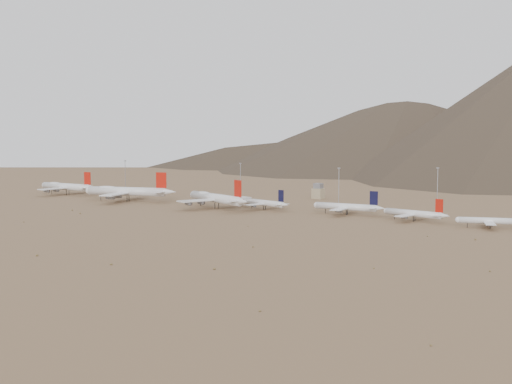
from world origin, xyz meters
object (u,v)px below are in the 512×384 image
Objects in this scene: narrowbody_a at (265,203)px; control_tower at (318,192)px; widebody_centre at (127,191)px; narrowbody_b at (348,207)px; widebody_west at (67,187)px; widebody_east at (216,198)px.

control_tower is at bearing 108.69° from narrowbody_a.
widebody_centre reaches higher than narrowbody_b.
narrowbody_b is at bearing -11.52° from widebody_centre.
widebody_west is at bearing -165.77° from narrowbody_a.
widebody_east reaches higher than widebody_west.
widebody_east is 5.54× the size of control_tower.
narrowbody_b is (254.50, 3.90, -1.76)m from widebody_west.
narrowbody_a is 87.47m from control_tower.
widebody_centre is at bearing -159.87° from widebody_east.
widebody_east is 1.59× the size of narrowbody_a.
widebody_east is at bearing -17.94° from widebody_centre.
widebody_west is 0.91× the size of widebody_centre.
control_tower is at bearing 25.17° from widebody_centre.
narrowbody_a is (115.82, 10.87, -3.07)m from widebody_centre.
widebody_west is 254.54m from narrowbody_b.
widebody_east is at bearing -4.67° from widebody_west.
widebody_east is at bearing -173.25° from narrowbody_b.
widebody_east reaches higher than narrowbody_b.
widebody_centre is at bearing -8.28° from widebody_west.
widebody_centre is at bearing -160.13° from narrowbody_a.
widebody_centre is at bearing -138.13° from control_tower.
widebody_west is at bearing 154.98° from widebody_centre.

